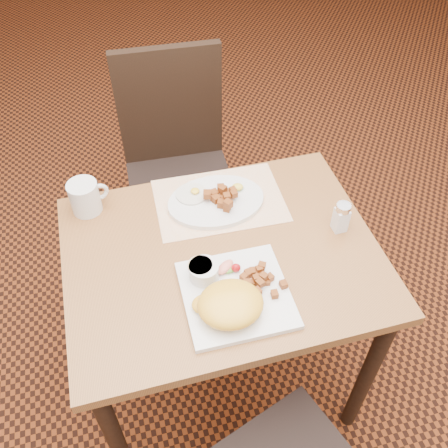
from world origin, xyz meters
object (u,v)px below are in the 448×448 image
table (222,275)px  coffee_mug (85,197)px  salt_shaker (341,217)px  plate_oval (216,201)px  chair_far (177,158)px  plate_square (236,295)px

table → coffee_mug: coffee_mug is taller
table → coffee_mug: bearing=141.8°
salt_shaker → coffee_mug: coffee_mug is taller
plate_oval → salt_shaker: 0.39m
plate_oval → salt_shaker: size_ratio=3.05×
salt_shaker → chair_far: bearing=117.2°
salt_shaker → plate_square: bearing=-157.2°
plate_square → plate_oval: size_ratio=0.92×
table → plate_oval: 0.23m
chair_far → plate_oval: 0.55m
table → salt_shaker: bearing=-0.6°
salt_shaker → coffee_mug: size_ratio=0.82×
table → coffee_mug: size_ratio=7.40×
plate_oval → coffee_mug: bearing=168.0°
salt_shaker → coffee_mug: bearing=158.4°
plate_square → plate_oval: bearing=83.9°
chair_far → salt_shaker: bearing=120.1°
plate_square → chair_far: bearing=89.9°
plate_square → coffee_mug: (-0.35, 0.44, 0.04)m
plate_oval → plate_square: bearing=-96.1°
plate_oval → coffee_mug: coffee_mug is taller
table → chair_far: (-0.00, 0.70, -0.10)m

